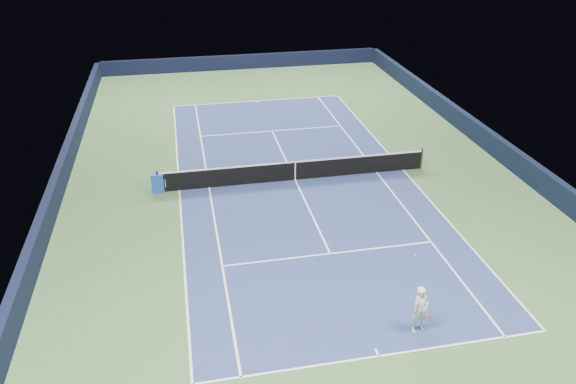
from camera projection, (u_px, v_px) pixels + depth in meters
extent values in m
plane|color=#385B31|center=(295.00, 180.00, 26.92)|extent=(40.00, 40.00, 0.00)
cube|color=black|center=(242.00, 62.00, 43.82)|extent=(22.00, 0.35, 1.10)
cube|color=black|center=(503.00, 151.00, 28.55)|extent=(0.35, 40.00, 1.10)
cube|color=black|center=(56.00, 191.00, 24.77)|extent=(0.35, 40.00, 1.10)
cube|color=navy|center=(295.00, 180.00, 26.92)|extent=(10.97, 23.77, 0.01)
cube|color=white|center=(258.00, 101.00, 37.20)|extent=(10.97, 0.08, 0.00)
cube|color=white|center=(379.00, 356.00, 16.63)|extent=(10.97, 0.08, 0.00)
cube|color=white|center=(403.00, 170.00, 27.87)|extent=(0.08, 23.77, 0.00)
cube|color=white|center=(179.00, 190.00, 25.95)|extent=(0.08, 23.77, 0.00)
cube|color=white|center=(377.00, 172.00, 27.63)|extent=(0.08, 23.77, 0.00)
cube|color=white|center=(209.00, 187.00, 26.19)|extent=(0.08, 23.77, 0.00)
cube|color=white|center=(272.00, 131.00, 32.45)|extent=(8.23, 0.08, 0.00)
cube|color=white|center=(330.00, 254.00, 21.37)|extent=(8.23, 0.08, 0.00)
cube|color=white|center=(295.00, 180.00, 26.91)|extent=(0.08, 12.80, 0.00)
cube|color=white|center=(258.00, 102.00, 37.07)|extent=(0.08, 0.30, 0.00)
cube|color=white|center=(377.00, 353.00, 16.76)|extent=(0.08, 0.30, 0.00)
cylinder|color=black|center=(158.00, 182.00, 25.55)|extent=(0.10, 0.10, 1.07)
cylinder|color=black|center=(421.00, 159.00, 27.79)|extent=(0.10, 0.10, 1.07)
cube|color=black|center=(295.00, 171.00, 26.70)|extent=(12.80, 0.03, 0.91)
cube|color=white|center=(295.00, 162.00, 26.47)|extent=(12.80, 0.04, 0.06)
cube|color=white|center=(295.00, 171.00, 26.70)|extent=(0.05, 0.04, 0.91)
cube|color=#1D4BAE|center=(158.00, 182.00, 25.70)|extent=(0.61, 0.57, 0.91)
cube|color=silver|center=(165.00, 182.00, 25.76)|extent=(0.08, 0.40, 0.40)
imported|color=white|center=(420.00, 309.00, 17.26)|extent=(0.67, 0.53, 1.62)
cylinder|color=pink|center=(430.00, 312.00, 17.33)|extent=(0.03, 0.03, 0.27)
cylinder|color=black|center=(429.00, 318.00, 17.44)|extent=(0.27, 0.02, 0.27)
cylinder|color=pink|center=(429.00, 318.00, 17.44)|extent=(0.29, 0.03, 0.29)
sphere|color=#A4BF28|center=(415.00, 255.00, 17.53)|extent=(0.07, 0.07, 0.07)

